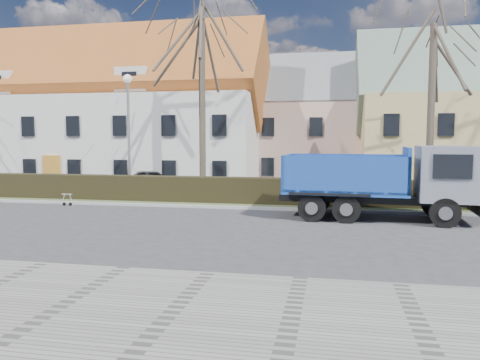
% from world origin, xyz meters
% --- Properties ---
extents(ground, '(120.00, 120.00, 0.00)m').
position_xyz_m(ground, '(0.00, 0.00, 0.00)').
color(ground, '#363638').
extents(sidewalk_near, '(80.00, 5.00, 0.08)m').
position_xyz_m(sidewalk_near, '(0.00, -8.50, 0.04)').
color(sidewalk_near, gray).
rests_on(sidewalk_near, ground).
extents(curb_far, '(80.00, 0.30, 0.12)m').
position_xyz_m(curb_far, '(0.00, 4.60, 0.06)').
color(curb_far, '#9F9E9B').
rests_on(curb_far, ground).
extents(grass_strip, '(80.00, 3.00, 0.10)m').
position_xyz_m(grass_strip, '(0.00, 6.20, 0.05)').
color(grass_strip, '#495932').
rests_on(grass_strip, ground).
extents(hedge, '(60.00, 0.90, 1.30)m').
position_xyz_m(hedge, '(0.00, 6.00, 0.65)').
color(hedge, black).
rests_on(hedge, ground).
extents(building_white, '(26.80, 10.80, 9.50)m').
position_xyz_m(building_white, '(-13.00, 16.00, 4.75)').
color(building_white, silver).
rests_on(building_white, ground).
extents(building_pink, '(10.80, 8.80, 8.00)m').
position_xyz_m(building_pink, '(4.00, 20.00, 4.00)').
color(building_pink, '#C89F8D').
rests_on(building_pink, ground).
extents(tree_1, '(9.20, 9.20, 12.65)m').
position_xyz_m(tree_1, '(-2.00, 8.50, 6.33)').
color(tree_1, '#463B30').
rests_on(tree_1, ground).
extents(tree_2, '(8.00, 8.00, 11.00)m').
position_xyz_m(tree_2, '(10.00, 8.50, 5.50)').
color(tree_2, '#463B30').
rests_on(tree_2, ground).
extents(dump_truck, '(8.00, 3.40, 3.13)m').
position_xyz_m(dump_truck, '(6.68, 2.92, 1.57)').
color(dump_truck, '#153C93').
rests_on(dump_truck, ground).
extents(streetlight, '(0.53, 0.53, 6.82)m').
position_xyz_m(streetlight, '(-5.72, 7.00, 3.41)').
color(streetlight, '#959797').
rests_on(streetlight, ground).
extents(cart_frame, '(0.77, 0.49, 0.67)m').
position_xyz_m(cart_frame, '(-7.87, 3.94, 0.33)').
color(cart_frame, silver).
rests_on(cart_frame, ground).
extents(parked_car_a, '(4.22, 2.48, 1.35)m').
position_xyz_m(parked_car_a, '(-5.98, 11.30, 0.67)').
color(parked_car_a, '#28292A').
rests_on(parked_car_a, ground).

